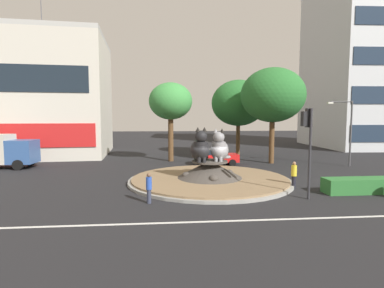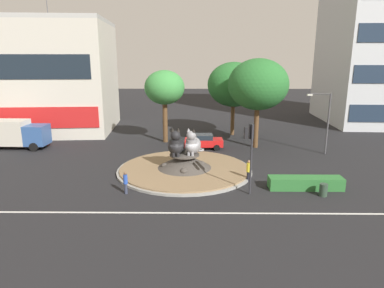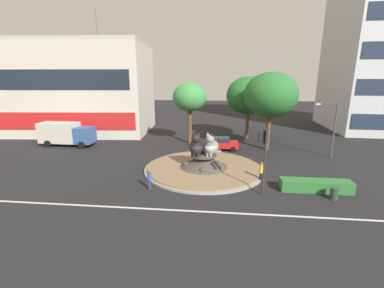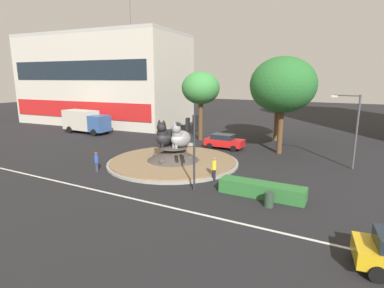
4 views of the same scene
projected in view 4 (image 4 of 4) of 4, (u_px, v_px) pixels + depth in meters
The scene contains 17 objects.
ground_plane at pixel (173, 163), 27.30m from camera, with size 160.00×160.00×0.00m, color black.
lane_centreline at pixel (107, 193), 20.24m from camera, with size 112.00×0.20×0.01m, color silver.
roundabout_island at pixel (173, 158), 27.20m from camera, with size 11.48×11.48×1.50m.
cat_statue_black at pixel (165, 136), 26.93m from camera, with size 1.51×2.44×2.41m.
cat_statue_grey at pixel (180, 138), 26.53m from camera, with size 1.94×2.32×2.30m.
traffic_light_mast at pixel (194, 136), 20.02m from camera, with size 0.71×0.60×5.05m.
shophouse_block at pixel (105, 80), 51.14m from camera, with size 27.49×15.06×18.74m.
clipped_hedge_strip at pixel (262, 190), 19.53m from camera, with size 5.41×1.20×0.90m, color #2D7033.
broadleaf_tree_behind_island at pixel (283, 85), 29.36m from camera, with size 6.26×6.26×9.40m.
second_tree_near_tower at pixel (201, 88), 36.09m from camera, with size 4.46×4.46×8.13m.
third_tree_left at pixel (278, 88), 35.68m from camera, with size 6.35×6.35×8.96m.
streetlight_arm at pixel (353, 125), 24.95m from camera, with size 2.23×0.58×6.09m.
pedestrian_yellow_shirt at pixel (214, 168), 22.59m from camera, with size 0.34×0.34×1.73m.
pedestrian_blue_shirt at pixel (96, 161), 24.57m from camera, with size 0.31×0.31×1.63m.
hatchback_near_shophouse at pixel (224, 141), 32.71m from camera, with size 4.06×2.10×1.54m.
delivery_box_truck at pixel (85, 121), 41.81m from camera, with size 7.10×2.68×3.05m.
litter_bin at pixel (269, 199), 17.98m from camera, with size 0.56×0.56×0.90m.
Camera 4 is at (13.96, -22.38, 7.40)m, focal length 28.86 mm.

